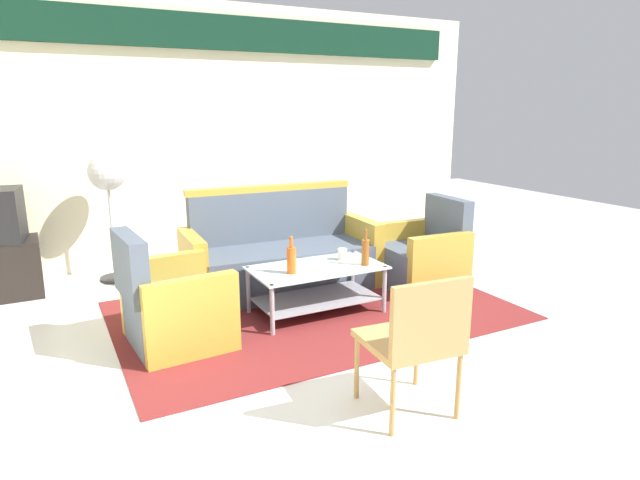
# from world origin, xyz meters

# --- Properties ---
(ground_plane) EXTENTS (14.00, 14.00, 0.00)m
(ground_plane) POSITION_xyz_m (0.00, 0.00, 0.00)
(ground_plane) COLOR white
(wall_back) EXTENTS (6.52, 0.19, 2.80)m
(wall_back) POSITION_xyz_m (0.00, 3.05, 1.48)
(wall_back) COLOR beige
(wall_back) RESTS_ON ground
(rug) EXTENTS (3.25, 2.11, 0.01)m
(rug) POSITION_xyz_m (0.01, 0.89, 0.01)
(rug) COLOR maroon
(rug) RESTS_ON ground
(couch) EXTENTS (1.83, 0.82, 0.96)m
(couch) POSITION_xyz_m (-0.02, 1.55, 0.32)
(couch) COLOR #4C5666
(couch) RESTS_ON rug
(armchair_left) EXTENTS (0.75, 0.80, 0.85)m
(armchair_left) POSITION_xyz_m (-1.21, 0.80, 0.29)
(armchair_left) COLOR #4C5666
(armchair_left) RESTS_ON rug
(armchair_right) EXTENTS (0.74, 0.80, 0.85)m
(armchair_right) POSITION_xyz_m (1.22, 0.99, 0.29)
(armchair_right) COLOR #4C5666
(armchair_right) RESTS_ON rug
(coffee_table) EXTENTS (1.10, 0.60, 0.40)m
(coffee_table) POSITION_xyz_m (-0.00, 0.84, 0.27)
(coffee_table) COLOR silver
(coffee_table) RESTS_ON rug
(bottle_orange) EXTENTS (0.07, 0.07, 0.30)m
(bottle_orange) POSITION_xyz_m (-0.26, 0.78, 0.52)
(bottle_orange) COLOR #D85919
(bottle_orange) RESTS_ON coffee_table
(bottle_brown) EXTENTS (0.06, 0.06, 0.31)m
(bottle_brown) POSITION_xyz_m (0.38, 0.70, 0.53)
(bottle_brown) COLOR brown
(bottle_brown) RESTS_ON coffee_table
(cup) EXTENTS (0.08, 0.08, 0.10)m
(cup) POSITION_xyz_m (0.29, 0.93, 0.46)
(cup) COLOR silver
(cup) RESTS_ON coffee_table
(pedestal_fan) EXTENTS (0.36, 0.36, 1.27)m
(pedestal_fan) POSITION_xyz_m (-1.38, 2.60, 1.01)
(pedestal_fan) COLOR #2D2D33
(pedestal_fan) RESTS_ON ground
(wicker_chair) EXTENTS (0.52, 0.52, 0.84)m
(wicker_chair) POSITION_xyz_m (-0.23, -0.80, 0.49)
(wicker_chair) COLOR #AD844C
(wicker_chair) RESTS_ON ground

